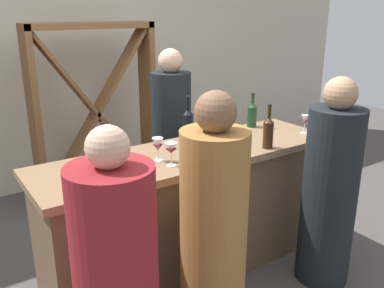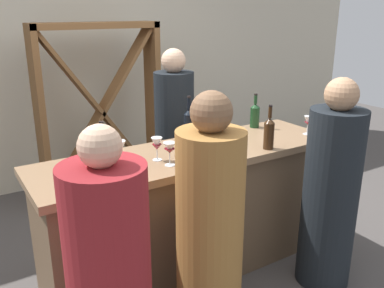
# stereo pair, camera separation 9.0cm
# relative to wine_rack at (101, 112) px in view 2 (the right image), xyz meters

# --- Properties ---
(ground_plane) EXTENTS (12.00, 12.00, 0.00)m
(ground_plane) POSITION_rel_wine_rack_xyz_m (0.05, -1.65, -0.87)
(ground_plane) COLOR #4C4744
(back_wall) EXTENTS (8.00, 0.10, 2.80)m
(back_wall) POSITION_rel_wine_rack_xyz_m (0.05, 0.55, 0.53)
(back_wall) COLOR beige
(back_wall) RESTS_ON ground
(bar_counter) EXTENTS (2.19, 0.65, 0.93)m
(bar_counter) POSITION_rel_wine_rack_xyz_m (0.05, -1.65, -0.40)
(bar_counter) COLOR brown
(bar_counter) RESTS_ON ground
(wine_rack) EXTENTS (1.24, 0.28, 1.75)m
(wine_rack) POSITION_rel_wine_rack_xyz_m (0.00, 0.00, 0.00)
(wine_rack) COLOR brown
(wine_rack) RESTS_ON ground
(wine_bottle_leftmost_clear_pale) EXTENTS (0.08, 0.08, 0.28)m
(wine_bottle_leftmost_clear_pale) POSITION_rel_wine_rack_xyz_m (-0.56, -1.57, 0.17)
(wine_bottle_leftmost_clear_pale) COLOR #B7C6B2
(wine_bottle_leftmost_clear_pale) RESTS_ON bar_counter
(wine_bottle_second_left_near_black) EXTENTS (0.08, 0.08, 0.34)m
(wine_bottle_second_left_near_black) POSITION_rel_wine_rack_xyz_m (0.16, -1.44, 0.19)
(wine_bottle_second_left_near_black) COLOR black
(wine_bottle_second_left_near_black) RESTS_ON bar_counter
(wine_bottle_center_amber_brown) EXTENTS (0.07, 0.07, 0.30)m
(wine_bottle_center_amber_brown) POSITION_rel_wine_rack_xyz_m (0.16, -1.71, 0.18)
(wine_bottle_center_amber_brown) COLOR #331E0F
(wine_bottle_center_amber_brown) RESTS_ON bar_counter
(wine_bottle_second_right_amber_brown) EXTENTS (0.07, 0.07, 0.31)m
(wine_bottle_second_right_amber_brown) POSITION_rel_wine_rack_xyz_m (0.53, -1.89, 0.18)
(wine_bottle_second_right_amber_brown) COLOR #331E0F
(wine_bottle_second_right_amber_brown) RESTS_ON bar_counter
(wine_bottle_rightmost_olive_green) EXTENTS (0.08, 0.08, 0.28)m
(wine_bottle_rightmost_olive_green) POSITION_rel_wine_rack_xyz_m (0.80, -1.41, 0.17)
(wine_bottle_rightmost_olive_green) COLOR #193D1E
(wine_bottle_rightmost_olive_green) RESTS_ON bar_counter
(wine_glass_near_left) EXTENTS (0.08, 0.08, 0.15)m
(wine_glass_near_left) POSITION_rel_wine_rack_xyz_m (-0.22, -1.81, 0.17)
(wine_glass_near_left) COLOR white
(wine_glass_near_left) RESTS_ON bar_counter
(wine_glass_near_center) EXTENTS (0.06, 0.06, 0.15)m
(wine_glass_near_center) POSITION_rel_wine_rack_xyz_m (1.02, -1.79, 0.16)
(wine_glass_near_center) COLOR white
(wine_glass_near_center) RESTS_ON bar_counter
(wine_glass_near_right) EXTENTS (0.07, 0.07, 0.17)m
(wine_glass_near_right) POSITION_rel_wine_rack_xyz_m (-0.52, -1.71, 0.18)
(wine_glass_near_right) COLOR white
(wine_glass_near_right) RESTS_ON bar_counter
(wine_glass_far_left) EXTENTS (0.07, 0.07, 0.15)m
(wine_glass_far_left) POSITION_rel_wine_rack_xyz_m (-0.24, -1.69, 0.16)
(wine_glass_far_left) COLOR white
(wine_glass_far_left) RESTS_ON bar_counter
(wine_glass_far_center) EXTENTS (0.07, 0.07, 0.14)m
(wine_glass_far_center) POSITION_rel_wine_rack_xyz_m (0.27, -1.63, 0.16)
(wine_glass_far_center) COLOR white
(wine_glass_far_center) RESTS_ON bar_counter
(wine_glass_far_right) EXTENTS (0.08, 0.08, 0.15)m
(wine_glass_far_right) POSITION_rel_wine_rack_xyz_m (-0.47, -1.63, 0.17)
(wine_glass_far_right) COLOR white
(wine_glass_far_right) RESTS_ON bar_counter
(person_left_guest) EXTENTS (0.47, 0.47, 1.46)m
(person_left_guest) POSITION_rel_wine_rack_xyz_m (0.77, -2.26, -0.20)
(person_left_guest) COLOR black
(person_left_guest) RESTS_ON ground
(person_center_guest) EXTENTS (0.42, 0.42, 1.48)m
(person_center_guest) POSITION_rel_wine_rack_xyz_m (-0.21, -2.25, -0.20)
(person_center_guest) COLOR #9E6B33
(person_center_guest) RESTS_ON ground
(person_right_guest) EXTENTS (0.51, 0.51, 1.41)m
(person_right_guest) POSITION_rel_wine_rack_xyz_m (-0.84, -2.33, -0.23)
(person_right_guest) COLOR maroon
(person_right_guest) RESTS_ON ground
(person_server_behind) EXTENTS (0.41, 0.41, 1.56)m
(person_server_behind) POSITION_rel_wine_rack_xyz_m (0.32, -0.93, -0.15)
(person_server_behind) COLOR black
(person_server_behind) RESTS_ON ground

